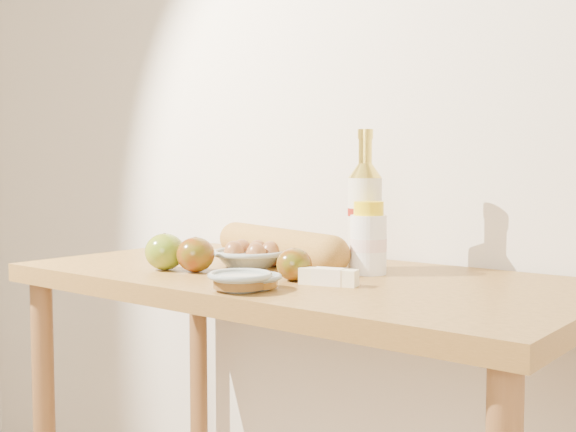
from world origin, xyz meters
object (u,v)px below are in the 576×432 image
object	(u,v)px
table	(297,331)
egg_bowl	(250,256)
cream_bottle	(368,240)
bourbon_bottle	(365,213)
baguette	(279,246)

from	to	relation	value
table	egg_bowl	xyz separation A→B (m)	(-0.13, 0.00, 0.15)
egg_bowl	cream_bottle	bearing A→B (deg)	15.93
table	cream_bottle	distance (m)	0.24
bourbon_bottle	egg_bowl	size ratio (longest dim) A/B	1.71
table	cream_bottle	world-z (taller)	cream_bottle
cream_bottle	bourbon_bottle	bearing A→B (deg)	116.17
table	bourbon_bottle	bearing A→B (deg)	55.29
table	cream_bottle	xyz separation A→B (m)	(0.13, 0.08, 0.19)
table	baguette	bearing A→B (deg)	143.93
egg_bowl	table	bearing A→B (deg)	-1.09
bourbon_bottle	cream_bottle	world-z (taller)	bourbon_bottle
table	bourbon_bottle	world-z (taller)	bourbon_bottle
table	egg_bowl	size ratio (longest dim) A/B	6.85
table	baguette	distance (m)	0.22
egg_bowl	baguette	world-z (taller)	baguette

